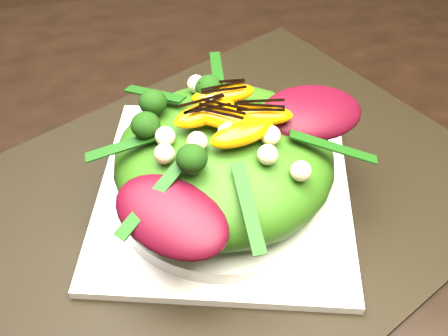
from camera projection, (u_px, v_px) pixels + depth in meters
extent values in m
cube|color=black|center=(175.00, 224.00, 0.53)|extent=(1.60, 0.90, 0.75)
cube|color=black|center=(224.00, 197.00, 0.53)|extent=(0.64, 0.58, 0.00)
cube|color=white|center=(224.00, 193.00, 0.52)|extent=(0.31, 0.31, 0.01)
cylinder|color=silver|center=(224.00, 184.00, 0.51)|extent=(0.27, 0.27, 0.02)
ellipsoid|color=#326212|center=(224.00, 158.00, 0.49)|extent=(0.25, 0.25, 0.08)
ellipsoid|color=#410713|center=(312.00, 112.00, 0.48)|extent=(0.11, 0.07, 0.02)
ellipsoid|color=orange|center=(201.00, 105.00, 0.47)|extent=(0.06, 0.04, 0.02)
sphere|color=#153309|center=(138.00, 113.00, 0.47)|extent=(0.04, 0.04, 0.04)
sphere|color=#C8C38D|center=(259.00, 161.00, 0.43)|extent=(0.02, 0.02, 0.02)
cube|color=black|center=(200.00, 98.00, 0.46)|extent=(0.04, 0.01, 0.00)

